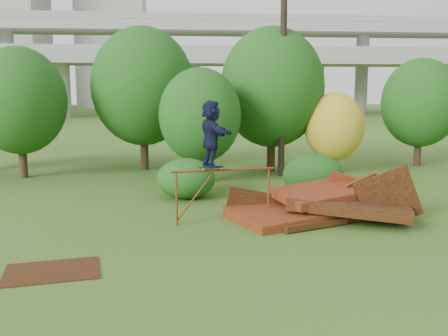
{
  "coord_description": "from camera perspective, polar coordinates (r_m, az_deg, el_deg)",
  "views": [
    {
      "loc": [
        -2.08,
        -11.86,
        3.78
      ],
      "look_at": [
        -0.8,
        2.0,
        1.6
      ],
      "focal_mm": 40.0,
      "sensor_mm": 36.0,
      "label": 1
    }
  ],
  "objects": [
    {
      "name": "tree_1",
      "position": [
        24.07,
        -9.26,
        9.17
      ],
      "size": [
        4.83,
        4.83,
        6.73
      ],
      "color": "black",
      "rests_on": "ground"
    },
    {
      "name": "shrub_left",
      "position": [
        17.53,
        -4.35,
        -1.2
      ],
      "size": [
        2.06,
        1.9,
        1.43
      ],
      "primitive_type": "ellipsoid",
      "color": "#124412",
      "rests_on": "ground"
    },
    {
      "name": "tree_4",
      "position": [
        22.96,
        12.51,
        4.6
      ],
      "size": [
        2.67,
        2.67,
        3.68
      ],
      "color": "black",
      "rests_on": "ground"
    },
    {
      "name": "tree_3",
      "position": [
        23.36,
        5.5,
        9.14
      ],
      "size": [
        4.8,
        4.8,
        6.66
      ],
      "color": "black",
      "rests_on": "ground"
    },
    {
      "name": "tree_5",
      "position": [
        26.68,
        21.54,
        6.94
      ],
      "size": [
        3.81,
        3.81,
        5.35
      ],
      "color": "black",
      "rests_on": "ground"
    },
    {
      "name": "tree_2",
      "position": [
        20.17,
        -2.75,
        6.02
      ],
      "size": [
        3.33,
        3.33,
        4.69
      ],
      "color": "black",
      "rests_on": "ground"
    },
    {
      "name": "tree_0",
      "position": [
        23.17,
        -22.36,
        7.12
      ],
      "size": [
        3.99,
        3.99,
        5.63
      ],
      "color": "black",
      "rests_on": "ground"
    },
    {
      "name": "shrub_right",
      "position": [
        18.07,
        10.16,
        -0.82
      ],
      "size": [
        2.18,
        1.99,
        1.54
      ],
      "primitive_type": "ellipsoid",
      "color": "#124412",
      "rests_on": "ground"
    },
    {
      "name": "flat_plate",
      "position": [
        11.29,
        -19.07,
        -11.09
      ],
      "size": [
        2.14,
        1.71,
        0.03
      ],
      "primitive_type": "cube",
      "rotation": [
        0.0,
        0.0,
        0.19
      ],
      "color": "#381D0C",
      "rests_on": "ground"
    },
    {
      "name": "skateboard",
      "position": [
        14.06,
        -1.44,
        0.08
      ],
      "size": [
        0.74,
        0.3,
        0.07
      ],
      "rotation": [
        0.0,
        0.0,
        0.16
      ],
      "color": "black",
      "rests_on": "grind_rail"
    },
    {
      "name": "ground",
      "position": [
        12.62,
        4.51,
        -8.55
      ],
      "size": [
        240.0,
        240.0,
        0.0
      ],
      "primitive_type": "plane",
      "color": "#2D5116",
      "rests_on": "ground"
    },
    {
      "name": "scrap_pile",
      "position": [
        15.13,
        11.09,
        -4.28
      ],
      "size": [
        5.79,
        3.67,
        2.03
      ],
      "color": "#491D0D",
      "rests_on": "ground"
    },
    {
      "name": "freeway_overpass",
      "position": [
        75.09,
        -3.78,
        13.89
      ],
      "size": [
        160.0,
        15.0,
        13.7
      ],
      "color": "gray",
      "rests_on": "ground"
    },
    {
      "name": "utility_pole",
      "position": [
        22.15,
        6.78,
        13.46
      ],
      "size": [
        1.4,
        0.28,
        10.98
      ],
      "color": "black",
      "rests_on": "ground"
    },
    {
      "name": "skater",
      "position": [
        13.95,
        -1.46,
        3.93
      ],
      "size": [
        1.06,
        1.82,
        1.87
      ],
      "primitive_type": "imported",
      "rotation": [
        0.0,
        0.0,
        1.89
      ],
      "color": "black",
      "rests_on": "skateboard"
    },
    {
      "name": "grind_rail",
      "position": [
        14.22,
        -0.05,
        -1.67
      ],
      "size": [
        2.99,
        0.54,
        1.56
      ],
      "color": "maroon",
      "rests_on": "ground"
    },
    {
      "name": "building_right",
      "position": [
        115.16,
        -12.57,
        13.79
      ],
      "size": [
        14.0,
        14.0,
        28.0
      ],
      "primitive_type": "cube",
      "color": "#9E9E99",
      "rests_on": "ground"
    }
  ]
}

